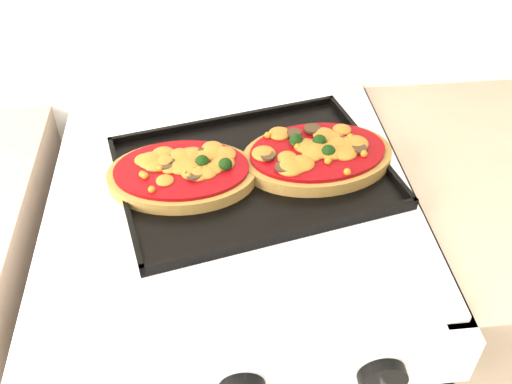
{
  "coord_description": "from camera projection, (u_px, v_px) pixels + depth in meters",
  "views": [
    {
      "loc": [
        0.01,
        0.99,
        1.52
      ],
      "look_at": [
        0.08,
        1.67,
        0.92
      ],
      "focal_mm": 40.0,
      "sensor_mm": 36.0,
      "label": 1
    }
  ],
  "objects": [
    {
      "name": "knob_right",
      "position": [
        382.0,
        378.0,
        0.74
      ],
      "size": [
        0.06,
        0.02,
        0.06
      ],
      "primitive_type": "cylinder",
      "rotation": [
        1.57,
        0.0,
        0.0
      ],
      "color": "black",
      "rests_on": "control_panel"
    },
    {
      "name": "baking_tray",
      "position": [
        253.0,
        171.0,
        0.95
      ],
      "size": [
        0.49,
        0.41,
        0.02
      ],
      "primitive_type": "cube",
      "rotation": [
        0.0,
        0.0,
        0.22
      ],
      "color": "black",
      "rests_on": "stove"
    },
    {
      "name": "control_panel",
      "position": [
        251.0,
        376.0,
        0.74
      ],
      "size": [
        0.6,
        0.02,
        0.09
      ],
      "primitive_type": "cube",
      "color": "white",
      "rests_on": "stove"
    },
    {
      "name": "pizza_right",
      "position": [
        317.0,
        154.0,
        0.95
      ],
      "size": [
        0.27,
        0.2,
        0.04
      ],
      "primitive_type": null,
      "rotation": [
        0.0,
        0.0,
        0.09
      ],
      "color": "olive",
      "rests_on": "baking_tray"
    },
    {
      "name": "stove",
      "position": [
        238.0,
        346.0,
        1.23
      ],
      "size": [
        0.6,
        0.6,
        0.91
      ],
      "primitive_type": "cube",
      "color": "white",
      "rests_on": "floor"
    },
    {
      "name": "pizza_left",
      "position": [
        182.0,
        172.0,
        0.92
      ],
      "size": [
        0.25,
        0.18,
        0.04
      ],
      "primitive_type": null,
      "rotation": [
        0.0,
        0.0,
        -0.04
      ],
      "color": "olive",
      "rests_on": "baking_tray"
    }
  ]
}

